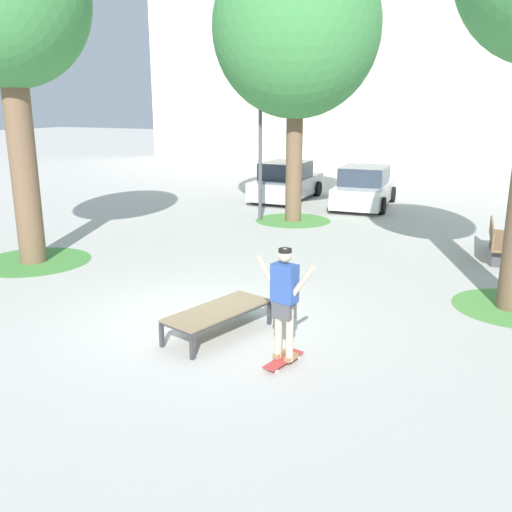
% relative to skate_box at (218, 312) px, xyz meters
% --- Properties ---
extents(ground_plane, '(120.00, 120.00, 0.00)m').
position_rel_skate_box_xyz_m(ground_plane, '(-0.57, 0.43, -0.41)').
color(ground_plane, '#B7B5AD').
extents(building_facade, '(34.10, 4.00, 13.52)m').
position_rel_skate_box_xyz_m(building_facade, '(-2.53, 28.35, 6.34)').
color(building_facade, silver).
rests_on(building_facade, ground).
extents(skate_box, '(1.24, 2.03, 0.46)m').
position_rel_skate_box_xyz_m(skate_box, '(0.00, 0.00, 0.00)').
color(skate_box, '#38383D').
rests_on(skate_box, ground).
extents(skateboard, '(0.37, 0.82, 0.09)m').
position_rel_skate_box_xyz_m(skateboard, '(1.41, -0.56, -0.34)').
color(skateboard, '#B23333').
rests_on(skateboard, ground).
extents(skater, '(0.99, 0.34, 1.69)m').
position_rel_skate_box_xyz_m(skater, '(1.41, -0.56, 0.66)').
color(skater, beige).
rests_on(skater, skateboard).
extents(tree_near_left, '(3.65, 3.65, 7.88)m').
position_rel_skate_box_xyz_m(tree_near_left, '(-6.26, 2.06, 5.42)').
color(tree_near_left, brown).
rests_on(tree_near_left, ground).
extents(grass_patch_near_left, '(2.72, 2.72, 0.01)m').
position_rel_skate_box_xyz_m(grass_patch_near_left, '(-6.26, 2.06, -0.41)').
color(grass_patch_near_left, '#47893D').
rests_on(grass_patch_near_left, ground).
extents(tree_mid_back, '(5.09, 5.09, 8.59)m').
position_rel_skate_box_xyz_m(tree_mid_back, '(-2.30, 9.33, 5.47)').
color(tree_mid_back, brown).
rests_on(tree_mid_back, ground).
extents(grass_patch_mid_back, '(2.47, 2.47, 0.01)m').
position_rel_skate_box_xyz_m(grass_patch_mid_back, '(-2.30, 9.33, -0.41)').
color(grass_patch_mid_back, '#519342').
rests_on(grass_patch_mid_back, ground).
extents(car_silver, '(1.99, 4.24, 1.50)m').
position_rel_skate_box_xyz_m(car_silver, '(-4.05, 13.07, 0.28)').
color(car_silver, '#B7BABF').
rests_on(car_silver, ground).
extents(car_white, '(2.16, 4.32, 1.50)m').
position_rel_skate_box_xyz_m(car_white, '(-0.85, 12.82, 0.28)').
color(car_white, silver).
rests_on(car_white, ground).
extents(park_bench, '(0.62, 2.43, 0.83)m').
position_rel_skate_box_xyz_m(park_bench, '(3.96, 7.27, 0.03)').
color(park_bench, brown).
rests_on(park_bench, ground).
extents(light_post, '(0.36, 0.36, 5.83)m').
position_rel_skate_box_xyz_m(light_post, '(-3.31, 8.93, 3.41)').
color(light_post, '#4C4C51').
rests_on(light_post, ground).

